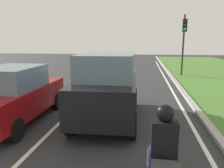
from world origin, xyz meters
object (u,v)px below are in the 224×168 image
car_suv_ahead (108,86)px  traffic_light_near_right (184,36)px  rider_person (164,138)px  car_sedan_left_lane (15,95)px

car_suv_ahead → traffic_light_near_right: 11.04m
rider_person → traffic_light_near_right: 14.36m
traffic_light_near_right → car_suv_ahead: bearing=-112.2°
rider_person → traffic_light_near_right: traffic_light_near_right is taller
car_suv_ahead → car_sedan_left_lane: size_ratio=1.05×
car_suv_ahead → traffic_light_near_right: bearing=66.1°
car_suv_ahead → car_sedan_left_lane: 3.11m
rider_person → traffic_light_near_right: size_ratio=0.25×
car_sedan_left_lane → rider_person: (4.55, -3.25, 0.27)m
rider_person → traffic_light_near_right: (2.59, 14.01, 1.85)m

